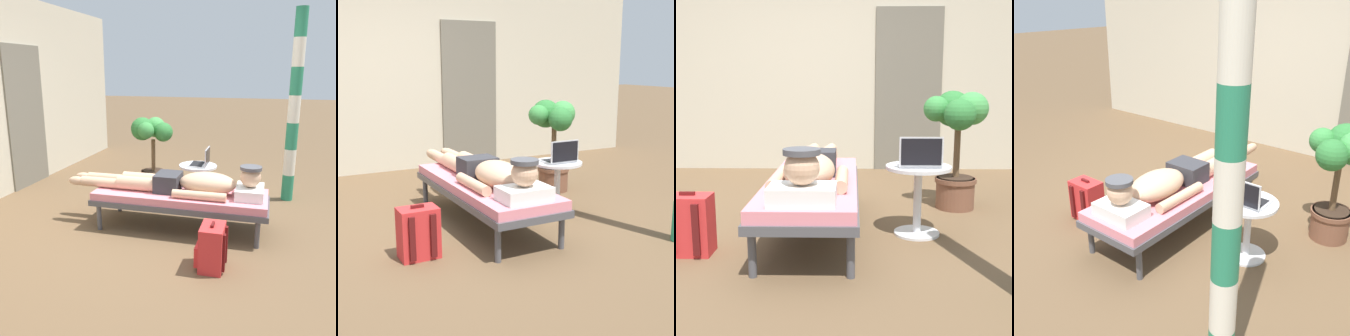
% 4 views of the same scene
% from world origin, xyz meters
% --- Properties ---
extents(ground_plane, '(40.00, 40.00, 0.00)m').
position_xyz_m(ground_plane, '(0.00, 0.00, 0.00)').
color(ground_plane, brown).
extents(house_wall_back, '(7.60, 0.20, 2.70)m').
position_xyz_m(house_wall_back, '(0.23, 2.52, 1.35)').
color(house_wall_back, beige).
rests_on(house_wall_back, ground).
extents(house_door_panel, '(0.84, 0.03, 2.04)m').
position_xyz_m(house_door_panel, '(1.24, 2.41, 1.02)').
color(house_door_panel, '#6D6759').
rests_on(house_door_panel, ground).
extents(lounge_chair, '(0.68, 1.88, 0.42)m').
position_xyz_m(lounge_chair, '(0.23, -0.16, 0.35)').
color(lounge_chair, '#4C4C51').
rests_on(lounge_chair, ground).
extents(person_reclining, '(0.53, 2.17, 0.33)m').
position_xyz_m(person_reclining, '(0.23, -0.22, 0.52)').
color(person_reclining, white).
rests_on(person_reclining, lounge_chair).
extents(side_table, '(0.48, 0.48, 0.52)m').
position_xyz_m(side_table, '(1.01, -0.20, 0.36)').
color(side_table, silver).
rests_on(side_table, ground).
extents(laptop, '(0.31, 0.24, 0.23)m').
position_xyz_m(laptop, '(1.01, -0.25, 0.58)').
color(laptop, silver).
rests_on(laptop, side_table).
extents(backpack, '(0.30, 0.26, 0.42)m').
position_xyz_m(backpack, '(-0.55, -0.63, 0.20)').
color(backpack, red).
rests_on(backpack, ground).
extents(potted_plant, '(0.56, 0.60, 1.05)m').
position_xyz_m(potted_plant, '(1.45, 0.55, 0.66)').
color(potted_plant, brown).
rests_on(potted_plant, ground).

